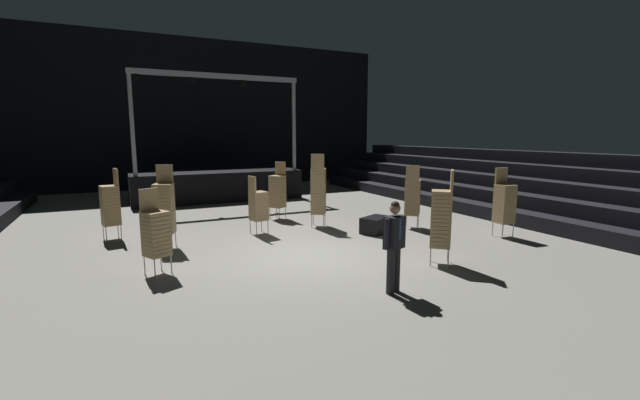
{
  "coord_description": "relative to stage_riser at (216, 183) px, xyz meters",
  "views": [
    {
      "loc": [
        -3.95,
        -8.94,
        2.89
      ],
      "look_at": [
        0.19,
        -0.38,
        1.4
      ],
      "focal_mm": 23.5,
      "sensor_mm": 36.0,
      "label": 1
    }
  ],
  "objects": [
    {
      "name": "chair_stack_mid_centre",
      "position": [
        1.69,
        -7.25,
        0.44
      ],
      "size": [
        0.61,
        0.61,
        2.31
      ],
      "rotation": [
        0.0,
        0.0,
        5.71
      ],
      "color": "#B2B5BA",
      "rests_on": "ground_plane"
    },
    {
      "name": "chair_stack_rear_centre",
      "position": [
        2.44,
        -11.99,
        0.36
      ],
      "size": [
        0.62,
        0.62,
        2.14
      ],
      "rotation": [
        0.0,
        0.0,
        0.85
      ],
      "color": "#B2B5BA",
      "rests_on": "ground_plane"
    },
    {
      "name": "chair_stack_mid_right",
      "position": [
        -0.33,
        -7.4,
        0.15
      ],
      "size": [
        0.52,
        0.52,
        1.71
      ],
      "rotation": [
        0.0,
        0.0,
        4.91
      ],
      "color": "#B2B5BA",
      "rests_on": "ground_plane"
    },
    {
      "name": "stage_riser",
      "position": [
        0.0,
        0.0,
        0.0
      ],
      "size": [
        7.2,
        3.0,
        5.36
      ],
      "color": "black",
      "rests_on": "ground_plane"
    },
    {
      "name": "man_with_tie",
      "position": [
        0.48,
        -12.96,
        0.26
      ],
      "size": [
        0.56,
        0.36,
        1.71
      ],
      "rotation": [
        0.0,
        0.0,
        3.52
      ],
      "color": "black",
      "rests_on": "ground_plane"
    },
    {
      "name": "chair_stack_rear_left",
      "position": [
        -3.34,
        -9.97,
        0.19
      ],
      "size": [
        0.59,
        0.59,
        1.79
      ],
      "rotation": [
        0.0,
        0.0,
        3.61
      ],
      "color": "#B2B5BA",
      "rests_on": "ground_plane"
    },
    {
      "name": "chair_stack_front_left",
      "position": [
        0.95,
        -5.55,
        0.28
      ],
      "size": [
        0.61,
        0.61,
        1.96
      ],
      "rotation": [
        0.0,
        0.0,
        2.18
      ],
      "color": "#B2B5BA",
      "rests_on": "ground_plane"
    },
    {
      "name": "equipment_road_case",
      "position": [
        2.83,
        -8.82,
        -0.47
      ],
      "size": [
        1.07,
        0.93,
        0.48
      ],
      "primitive_type": "cube",
      "rotation": [
        0.0,
        0.0,
        0.44
      ],
      "color": "black",
      "rests_on": "ground_plane"
    },
    {
      "name": "chair_stack_front_right",
      "position": [
        5.82,
        -10.79,
        0.28
      ],
      "size": [
        0.48,
        0.48,
        1.96
      ],
      "rotation": [
        0.0,
        0.0,
        3.04
      ],
      "color": "#B2B5BA",
      "rests_on": "ground_plane"
    },
    {
      "name": "bleacher_bank_right",
      "position": [
        9.12,
        -9.08,
        0.42
      ],
      "size": [
        3.75,
        24.0,
        2.25
      ],
      "rotation": [
        0.0,
        0.0,
        -1.57
      ],
      "color": "black",
      "rests_on": "ground_plane"
    },
    {
      "name": "ground_plane",
      "position": [
        -0.0,
        -10.08,
        -0.76
      ],
      "size": [
        22.0,
        30.0,
        0.1
      ],
      "primitive_type": "cube",
      "color": "gray"
    },
    {
      "name": "chair_stack_mid_left",
      "position": [
        4.23,
        -8.71,
        0.28
      ],
      "size": [
        0.62,
        0.62,
        1.96
      ],
      "rotation": [
        0.0,
        0.0,
        5.51
      ],
      "color": "#B2B5BA",
      "rests_on": "ground_plane"
    },
    {
      "name": "chair_stack_aisle_left",
      "position": [
        -2.96,
        -7.92,
        0.36
      ],
      "size": [
        0.57,
        0.57,
        2.14
      ],
      "rotation": [
        0.0,
        0.0,
        2.79
      ],
      "color": "#B2B5BA",
      "rests_on": "ground_plane"
    },
    {
      "name": "arena_end_wall",
      "position": [
        -0.0,
        4.92,
        3.29
      ],
      "size": [
        22.0,
        0.3,
        8.0
      ],
      "primitive_type": "cube",
      "color": "black",
      "rests_on": "ground_plane"
    },
    {
      "name": "chair_stack_rear_right",
      "position": [
        -4.2,
        -6.25,
        0.28
      ],
      "size": [
        0.52,
        0.52,
        1.96
      ],
      "rotation": [
        0.0,
        0.0,
        1.78
      ],
      "color": "#B2B5BA",
      "rests_on": "ground_plane"
    }
  ]
}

